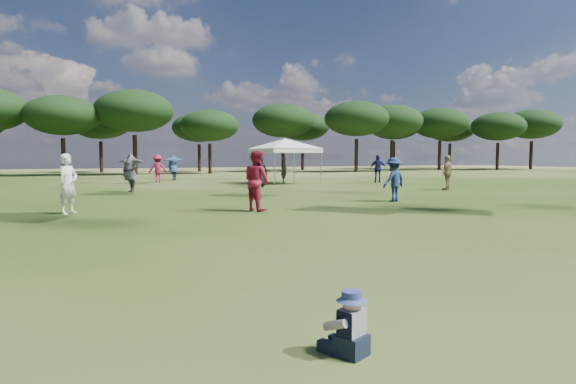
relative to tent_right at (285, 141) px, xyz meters
name	(u,v)px	position (x,y,z in m)	size (l,w,h in m)	color
tree_line	(121,116)	(-7.37, 21.82, 2.84)	(108.78, 17.63, 7.77)	black
tent_right	(285,141)	(0.00, 0.00, 0.00)	(6.68, 6.68, 3.01)	gray
toddler	(349,326)	(-9.60, -23.15, -2.34)	(0.41, 0.44, 0.54)	black
festival_crowd	(138,173)	(-8.82, -2.91, -1.71)	(28.81, 21.92, 1.85)	navy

